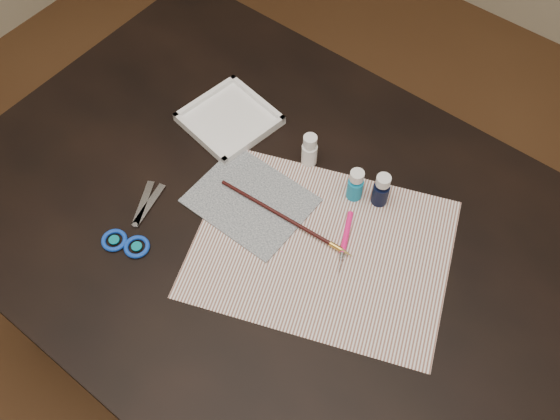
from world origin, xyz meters
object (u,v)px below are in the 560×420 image
Objects in this scene: paper at (322,248)px; scissors at (135,217)px; paint_bottle_navy at (381,190)px; palette_tray at (229,119)px; paint_bottle_white at (310,150)px; paint_bottle_cyan at (355,185)px; canvas at (250,200)px.

scissors is at bearing -152.46° from paper.
paint_bottle_navy is 0.46× the size of palette_tray.
palette_tray is at bearing -175.97° from paint_bottle_navy.
paint_bottle_white reaches higher than paint_bottle_cyan.
paint_bottle_navy is 0.37m from palette_tray.
paint_bottle_cyan is 0.43m from scissors.
paint_bottle_cyan is (0.15, 0.14, 0.03)m from canvas.
paper is 0.16m from paint_bottle_navy.
paint_bottle_cyan is 0.45× the size of palette_tray.
paint_bottle_cyan reaches higher than palette_tray.
palette_tray is (-0.17, 0.13, 0.01)m from canvas.
paint_bottle_white is at bearing 5.56° from palette_tray.
paint_bottle_cyan is at bearing -6.47° from paint_bottle_white.
paint_bottle_white is 0.45× the size of palette_tray.
paint_bottle_navy reaches higher than paper.
paint_bottle_cyan is (0.12, -0.01, -0.00)m from paint_bottle_white.
canvas is 0.16m from paint_bottle_white.
paint_bottle_navy is (0.17, 0.01, 0.00)m from paint_bottle_white.
palette_tray reaches higher than paper.
scissors is (-0.30, -0.30, -0.03)m from paint_bottle_cyan.
canvas is at bearing -101.99° from paint_bottle_white.
paint_bottle_cyan reaches higher than scissors.
palette_tray is (-0.02, 0.30, 0.01)m from scissors.
palette_tray is at bearing -174.44° from paint_bottle_white.
paint_bottle_white is (-0.14, 0.15, 0.04)m from paper.
palette_tray is (-0.20, -0.02, -0.03)m from paint_bottle_white.
paint_bottle_navy is (0.20, 0.16, 0.04)m from canvas.
paint_bottle_cyan is 0.32m from palette_tray.
paint_bottle_white is 0.12m from paint_bottle_cyan.
paint_bottle_navy reaches higher than canvas.
scissors reaches higher than paper.
paper is 0.36m from palette_tray.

